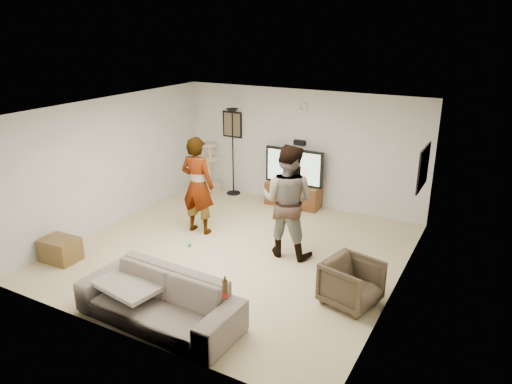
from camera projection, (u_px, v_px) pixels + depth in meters
The scene contains 24 objects.
floor at pixel (236, 251), 8.38m from camera, with size 5.50×5.50×0.02m, color #C9B984.
ceiling at pixel (233, 108), 7.54m from camera, with size 5.50×5.50×0.02m, color white.
wall_back at pixel (301, 148), 10.24m from camera, with size 5.50×0.04×2.50m, color silver.
wall_front at pixel (116, 248), 5.69m from camera, with size 5.50×0.04×2.50m, color silver.
wall_left at pixel (113, 162), 9.20m from camera, with size 0.04×5.50×2.50m, color silver.
wall_right at pixel (401, 213), 6.72m from camera, with size 0.04×5.50×2.50m, color silver.
wall_clock at pixel (301, 109), 9.93m from camera, with size 0.26×0.26×0.04m, color white.
wall_speaker at pixel (300, 143), 10.14m from camera, with size 0.25×0.10×0.10m, color black.
picture_back at pixel (232, 124), 10.87m from camera, with size 0.42×0.03×0.52m, color brown.
picture_right at pixel (423, 168), 7.97m from camera, with size 0.03×0.78×0.62m, color #FAF45C.
tv_stand at pixel (293, 195), 10.38m from camera, with size 1.20×0.45×0.50m, color #4B2813.
console_box at pixel (290, 211), 10.08m from camera, with size 0.40×0.30×0.07m, color silver.
tv at pixel (294, 167), 10.17m from camera, with size 1.31×0.08×0.78m, color black.
tv_screen at pixel (293, 167), 10.13m from camera, with size 1.21×0.01×0.69m, color #30DB98.
floor_lamp at pixel (233, 152), 10.87m from camera, with size 0.32×0.32×2.00m, color black.
cat_tree at pixel (209, 167), 11.14m from camera, with size 0.39×0.39×1.21m, color #BDAF8A.
person_left at pixel (198, 186), 8.86m from camera, with size 0.68×0.44×1.86m, color #9E9E9E.
person_right at pixel (288, 201), 7.96m from camera, with size 0.95×0.74×1.95m, color #31559D.
sofa at pixel (159, 300), 6.29m from camera, with size 2.28×0.89×0.67m, color slate.
throw_blanket at pixel (132, 283), 6.46m from camera, with size 0.90×0.70×0.06m, color #ADA592.
beer_bottle at pixel (225, 289), 5.67m from camera, with size 0.06×0.06×0.25m, color #3E290E.
armchair at pixel (352, 283), 6.70m from camera, with size 0.71×0.73×0.66m, color #3F3425.
side_table at pixel (60, 250), 7.98m from camera, with size 0.60×0.45×0.40m, color brown.
toy_ball at pixel (190, 245), 8.53m from camera, with size 0.07×0.07×0.07m, color teal.
Camera 1 is at (3.93, -6.46, 3.78)m, focal length 33.40 mm.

